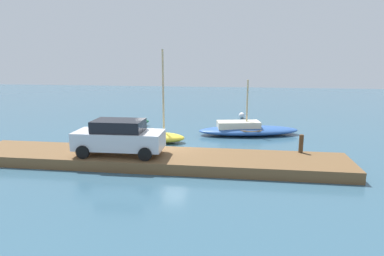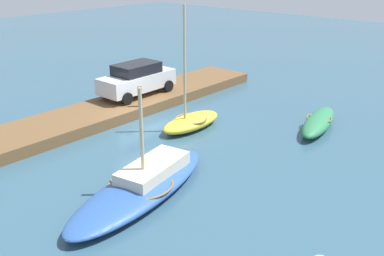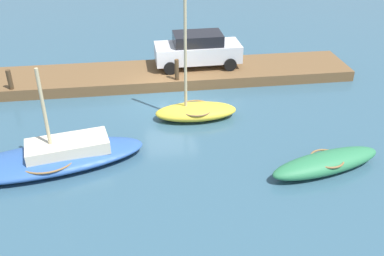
# 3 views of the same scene
# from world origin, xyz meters

# --- Properties ---
(ground_plane) EXTENTS (84.00, 84.00, 0.00)m
(ground_plane) POSITION_xyz_m (0.00, 0.00, 0.00)
(ground_plane) COLOR #33566B
(dock_platform) EXTENTS (18.90, 3.09, 0.53)m
(dock_platform) POSITION_xyz_m (0.00, -2.10, 0.26)
(dock_platform) COLOR brown
(dock_platform) RESTS_ON ground_plane
(sailboat_blue) EXTENTS (7.16, 3.42, 3.78)m
(sailboat_blue) POSITION_xyz_m (4.71, 5.07, 0.38)
(sailboat_blue) COLOR #2D569E
(sailboat_blue) RESTS_ON ground_plane
(rowboat_yellow) EXTENTS (3.50, 1.51, 5.73)m
(rowboat_yellow) POSITION_xyz_m (-0.93, 2.22, 0.39)
(rowboat_yellow) COLOR gold
(rowboat_yellow) RESTS_ON ground_plane
(rowboat_green) EXTENTS (4.46, 2.12, 0.67)m
(rowboat_green) POSITION_xyz_m (-4.91, 6.70, 0.34)
(rowboat_green) COLOR #2D7A4C
(rowboat_green) RESTS_ON ground_plane
(mooring_post_west) EXTENTS (0.21, 0.21, 1.03)m
(mooring_post_west) POSITION_xyz_m (-0.44, -0.80, 1.04)
(mooring_post_west) COLOR #47331E
(mooring_post_west) RESTS_ON dock_platform
(mooring_post_mid_west) EXTENTS (0.22, 0.22, 0.93)m
(mooring_post_mid_west) POSITION_xyz_m (7.26, -0.80, 0.99)
(mooring_post_mid_west) COLOR #47331E
(mooring_post_mid_west) RESTS_ON dock_platform
(parked_car) EXTENTS (4.36, 2.00, 1.74)m
(parked_car) POSITION_xyz_m (-1.70, -2.40, 1.43)
(parked_car) COLOR silver
(parked_car) RESTS_ON dock_platform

